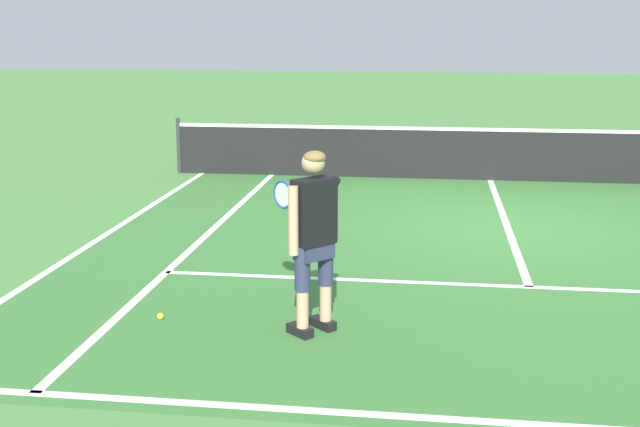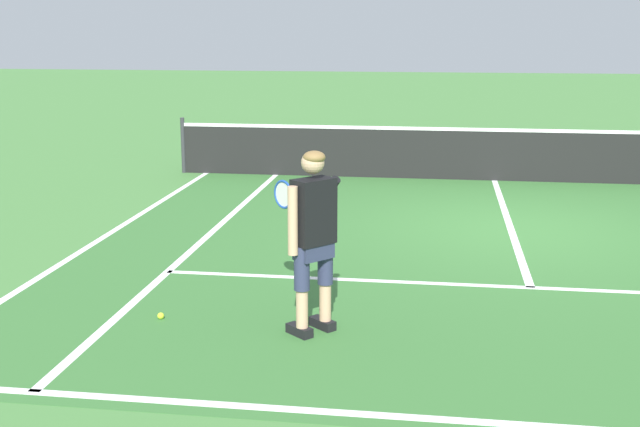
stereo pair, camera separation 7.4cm
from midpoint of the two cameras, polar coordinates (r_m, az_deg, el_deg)
name	(u,v)px [view 2 (the right image)]	position (r m, az deg, el deg)	size (l,w,h in m)	color
ground_plane	(511,228)	(11.84, 13.33, -1.02)	(80.00, 80.00, 0.00)	#477F3D
court_inner_surface	(518,249)	(10.75, 13.82, -2.45)	(10.98, 10.03, 0.00)	#387033
line_service	(531,288)	(9.24, 14.71, -5.02)	(8.23, 0.10, 0.01)	white
line_centre_service	(508,220)	(12.31, 13.15, -0.46)	(0.10, 6.40, 0.01)	white
line_singles_left	(206,237)	(11.12, -7.78, -1.67)	(0.10, 9.63, 0.01)	white
line_doubles_left	(109,234)	(11.57, -14.34, -1.38)	(0.10, 9.63, 0.01)	white
tennis_net	(496,154)	(15.36, 12.30, 4.08)	(11.96, 0.08, 1.07)	#333338
tennis_player	(312,229)	(7.41, -0.26, -1.10)	(0.79, 1.14, 1.71)	black
tennis_ball_near_feet	(161,316)	(8.16, -10.80, -7.03)	(0.07, 0.07, 0.07)	#CCE02D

